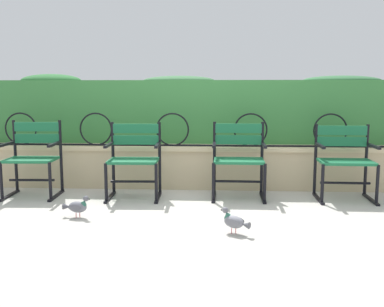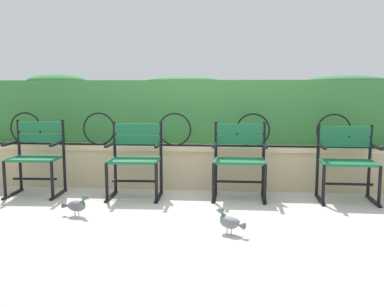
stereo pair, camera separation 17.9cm
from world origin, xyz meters
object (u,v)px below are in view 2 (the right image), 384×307
at_px(park_chair_rightmost, 347,160).
at_px(park_chair_leftmost, 36,155).
at_px(park_chair_centre_left, 135,157).
at_px(pigeon_far_side, 230,222).
at_px(pigeon_near_chairs, 76,205).
at_px(park_chair_centre_right, 240,158).

bearing_deg(park_chair_rightmost, park_chair_leftmost, -179.26).
bearing_deg(park_chair_leftmost, park_chair_centre_left, -0.62).
distance_m(park_chair_leftmost, pigeon_far_side, 2.69).
height_order(park_chair_leftmost, pigeon_near_chairs, park_chair_leftmost).
height_order(park_chair_leftmost, park_chair_centre_left, park_chair_leftmost).
height_order(park_chair_rightmost, pigeon_near_chairs, park_chair_rightmost).
bearing_deg(park_chair_centre_right, park_chair_centre_left, -176.43).
distance_m(park_chair_rightmost, pigeon_near_chairs, 2.99).
xyz_separation_m(park_chair_rightmost, pigeon_near_chairs, (-2.81, -0.94, -0.35)).
distance_m(park_chair_rightmost, pigeon_far_side, 1.91).
height_order(park_chair_rightmost, pigeon_far_side, park_chair_rightmost).
bearing_deg(pigeon_far_side, park_chair_centre_left, 130.62).
bearing_deg(pigeon_far_side, pigeon_near_chairs, 164.73).
bearing_deg(pigeon_near_chairs, park_chair_centre_left, 65.34).
distance_m(park_chair_centre_right, pigeon_far_side, 1.42).
xyz_separation_m(park_chair_centre_left, pigeon_far_side, (1.11, -1.30, -0.35)).
bearing_deg(pigeon_far_side, park_chair_rightmost, 46.34).
height_order(pigeon_near_chairs, pigeon_far_side, same).
relative_size(park_chair_leftmost, park_chair_centre_right, 1.02).
xyz_separation_m(park_chair_leftmost, park_chair_rightmost, (3.61, 0.05, -0.01)).
height_order(park_chair_centre_left, pigeon_near_chairs, park_chair_centre_left).
bearing_deg(park_chair_centre_right, pigeon_near_chairs, -149.26).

